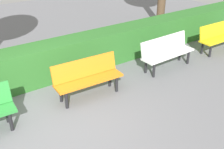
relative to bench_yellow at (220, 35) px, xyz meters
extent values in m
plane|color=slate|center=(5.88, 0.60, -0.48)|extent=(21.61, 21.61, 0.00)
cube|color=yellow|center=(0.00, 0.08, -0.07)|extent=(1.63, 0.45, 0.05)
cube|color=yellow|center=(0.00, -0.11, 0.17)|extent=(1.62, 0.15, 0.42)
cylinder|color=black|center=(0.66, 0.21, -0.29)|extent=(0.07, 0.07, 0.39)
cylinder|color=black|center=(0.66, -0.09, -0.29)|extent=(0.07, 0.07, 0.39)
cube|color=white|center=(2.25, 0.02, -0.07)|extent=(1.66, 0.47, 0.05)
cube|color=white|center=(2.25, -0.17, 0.17)|extent=(1.65, 0.17, 0.42)
cylinder|color=black|center=(1.57, 0.15, -0.29)|extent=(0.07, 0.07, 0.39)
cylinder|color=black|center=(1.58, -0.15, -0.29)|extent=(0.07, 0.07, 0.39)
cylinder|color=black|center=(2.91, 0.19, -0.29)|extent=(0.07, 0.07, 0.39)
cylinder|color=black|center=(2.92, -0.11, -0.29)|extent=(0.07, 0.07, 0.39)
cube|color=orange|center=(4.74, 0.04, -0.07)|extent=(1.58, 0.48, 0.05)
cube|color=orange|center=(4.73, -0.15, 0.17)|extent=(1.57, 0.19, 0.42)
cylinder|color=black|center=(4.11, 0.22, -0.29)|extent=(0.07, 0.07, 0.39)
cylinder|color=black|center=(4.10, -0.08, -0.29)|extent=(0.07, 0.07, 0.39)
cylinder|color=black|center=(5.38, 0.17, -0.29)|extent=(0.07, 0.07, 0.39)
cylinder|color=black|center=(5.37, -0.13, -0.29)|extent=(0.07, 0.07, 0.39)
cylinder|color=black|center=(6.56, 0.23, -0.29)|extent=(0.07, 0.07, 0.39)
cylinder|color=black|center=(6.55, -0.07, -0.29)|extent=(0.07, 0.07, 0.39)
cube|color=#2D6B28|center=(4.79, -1.29, -0.02)|extent=(17.61, 0.71, 0.92)
camera|label=1|loc=(7.35, 4.65, 2.86)|focal=43.55mm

